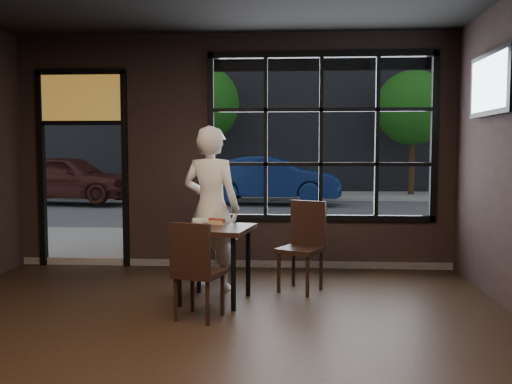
# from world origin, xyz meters

# --- Properties ---
(floor) EXTENTS (6.00, 7.00, 0.02)m
(floor) POSITION_xyz_m (0.00, 0.00, -0.01)
(floor) COLOR black
(floor) RESTS_ON ground
(window_frame) EXTENTS (3.06, 0.12, 2.28)m
(window_frame) POSITION_xyz_m (1.20, 3.50, 1.80)
(window_frame) COLOR black
(window_frame) RESTS_ON ground
(stained_transom) EXTENTS (1.20, 0.06, 0.70)m
(stained_transom) POSITION_xyz_m (-2.10, 3.50, 2.35)
(stained_transom) COLOR orange
(stained_transom) RESTS_ON ground
(street_asphalt) EXTENTS (60.00, 41.00, 0.04)m
(street_asphalt) POSITION_xyz_m (0.00, 24.00, -0.02)
(street_asphalt) COLOR #545456
(street_asphalt) RESTS_ON ground
(building_across) EXTENTS (28.00, 12.00, 15.00)m
(building_across) POSITION_xyz_m (0.00, 23.00, 7.50)
(building_across) COLOR #5B5956
(building_across) RESTS_ON ground
(cafe_table) EXTENTS (0.87, 0.87, 0.81)m
(cafe_table) POSITION_xyz_m (-0.02, 1.80, 0.41)
(cafe_table) COLOR black
(cafe_table) RESTS_ON floor
(chair_near) EXTENTS (0.52, 0.52, 0.95)m
(chair_near) POSITION_xyz_m (-0.08, 1.19, 0.48)
(chair_near) COLOR black
(chair_near) RESTS_ON floor
(chair_window) EXTENTS (0.60, 0.60, 1.03)m
(chair_window) POSITION_xyz_m (0.91, 2.27, 0.52)
(chair_window) COLOR black
(chair_window) RESTS_ON floor
(man) EXTENTS (0.79, 0.63, 1.90)m
(man) POSITION_xyz_m (-0.13, 2.31, 0.95)
(man) COLOR silver
(man) RESTS_ON floor
(hotdog) EXTENTS (0.21, 0.16, 0.06)m
(hotdog) POSITION_xyz_m (-0.01, 1.94, 0.84)
(hotdog) COLOR tan
(hotdog) RESTS_ON cafe_table
(cup) EXTENTS (0.15, 0.15, 0.10)m
(cup) POSITION_xyz_m (-0.19, 1.73, 0.86)
(cup) COLOR silver
(cup) RESTS_ON cafe_table
(tv) EXTENTS (0.13, 1.16, 0.68)m
(tv) POSITION_xyz_m (2.93, 2.07, 2.33)
(tv) COLOR black
(tv) RESTS_ON wall_right
(navy_car) EXTENTS (4.23, 1.84, 1.35)m
(navy_car) POSITION_xyz_m (0.25, 12.24, 0.78)
(navy_car) COLOR navy
(navy_car) RESTS_ON street_asphalt
(maroon_car) EXTENTS (4.29, 2.20, 1.40)m
(maroon_car) POSITION_xyz_m (-5.88, 11.97, 0.80)
(maroon_car) COLOR #431C16
(maroon_car) RESTS_ON street_asphalt
(tree_left) EXTENTS (2.71, 2.71, 4.62)m
(tree_left) POSITION_xyz_m (-2.35, 15.11, 3.25)
(tree_left) COLOR #332114
(tree_left) RESTS_ON street_asphalt
(tree_right) EXTENTS (2.56, 2.56, 4.37)m
(tree_right) POSITION_xyz_m (5.00, 15.21, 3.08)
(tree_right) COLOR #332114
(tree_right) RESTS_ON street_asphalt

